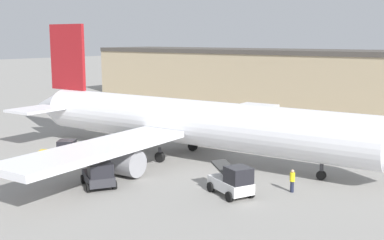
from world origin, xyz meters
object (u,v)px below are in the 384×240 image
(ground_crew_worker, at_px, (292,180))
(baggage_tug, at_px, (60,153))
(belt_loader_truck, at_px, (233,181))
(pushback_tug, at_px, (99,175))
(airplane, at_px, (183,122))

(ground_crew_worker, xyz_separation_m, baggage_tug, (-19.22, -4.80, 0.08))
(belt_loader_truck, height_order, pushback_tug, belt_loader_truck)
(ground_crew_worker, relative_size, pushback_tug, 0.44)
(baggage_tug, relative_size, belt_loader_truck, 0.92)
(baggage_tug, bearing_deg, airplane, 12.57)
(baggage_tug, xyz_separation_m, belt_loader_truck, (16.38, 1.60, 0.09))
(airplane, xyz_separation_m, ground_crew_worker, (12.25, -3.25, -2.35))
(airplane, distance_m, belt_loader_truck, 11.61)
(belt_loader_truck, bearing_deg, ground_crew_worker, 72.50)
(airplane, xyz_separation_m, baggage_tug, (-6.97, -8.04, -2.27))
(ground_crew_worker, height_order, pushback_tug, pushback_tug)
(airplane, bearing_deg, belt_loader_truck, -38.08)
(airplane, height_order, baggage_tug, airplane)
(ground_crew_worker, distance_m, belt_loader_truck, 4.28)
(baggage_tug, bearing_deg, belt_loader_truck, -30.92)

